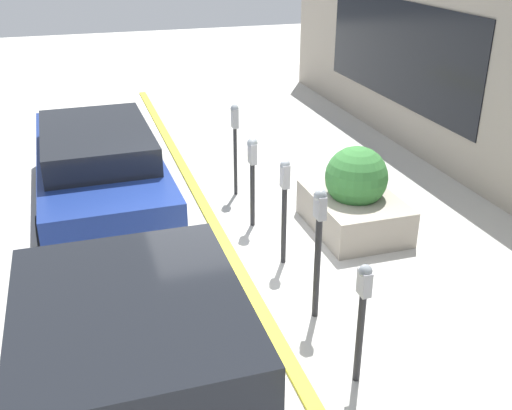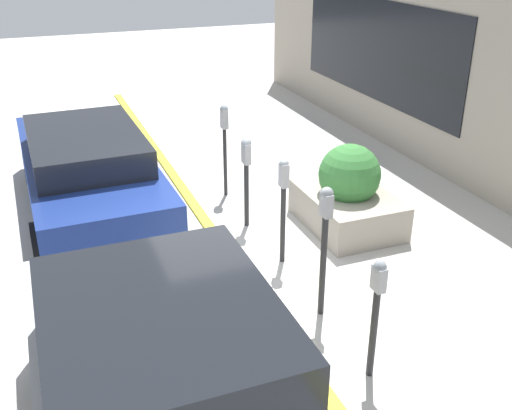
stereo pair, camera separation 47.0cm
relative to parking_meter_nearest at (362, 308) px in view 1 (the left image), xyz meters
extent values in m
plane|color=beige|center=(2.31, 0.47, -0.85)|extent=(40.00, 40.00, 0.00)
cube|color=gold|center=(2.31, 0.55, -0.83)|extent=(19.00, 0.16, 0.04)
cube|color=black|center=(6.59, -3.92, 0.95)|extent=(5.70, 0.02, 1.96)
cylinder|color=#232326|center=(0.00, 0.00, -0.35)|extent=(0.07, 0.07, 0.99)
cube|color=#99999E|center=(0.00, 0.00, 0.27)|extent=(0.15, 0.09, 0.25)
sphere|color=gray|center=(0.00, 0.00, 0.40)|extent=(0.13, 0.13, 0.13)
cylinder|color=#232326|center=(1.12, -0.02, -0.22)|extent=(0.07, 0.07, 1.25)
cube|color=#99999E|center=(1.12, -0.02, 0.53)|extent=(0.17, 0.09, 0.27)
sphere|color=gray|center=(1.12, -0.02, 0.67)|extent=(0.14, 0.14, 0.14)
cylinder|color=#232326|center=(2.36, -0.08, -0.31)|extent=(0.07, 0.07, 1.08)
cube|color=#99999E|center=(2.36, -0.08, 0.39)|extent=(0.14, 0.09, 0.31)
sphere|color=gray|center=(2.36, -0.08, 0.54)|extent=(0.12, 0.12, 0.12)
cylinder|color=#232326|center=(3.53, -0.01, -0.35)|extent=(0.07, 0.07, 0.99)
cube|color=#99999E|center=(3.53, -0.01, 0.29)|extent=(0.18, 0.09, 0.30)
sphere|color=gray|center=(3.53, -0.01, 0.44)|extent=(0.15, 0.15, 0.15)
cylinder|color=#232326|center=(4.70, -0.07, -0.27)|extent=(0.06, 0.06, 1.16)
cube|color=#99999E|center=(4.70, -0.07, 0.46)|extent=(0.15, 0.09, 0.31)
sphere|color=gray|center=(4.70, -0.07, 0.62)|extent=(0.13, 0.13, 0.13)
cube|color=#A39989|center=(2.97, -1.38, -0.58)|extent=(1.62, 1.17, 0.53)
sphere|color=#387A38|center=(2.97, -1.38, -0.03)|extent=(0.90, 0.90, 0.90)
cube|color=#B7B7BC|center=(-0.32, 2.13, -0.16)|extent=(3.88, 1.87, 0.75)
cube|color=black|center=(-0.47, 2.13, 0.52)|extent=(2.02, 1.65, 0.61)
cylinder|color=black|center=(0.88, 1.27, -0.53)|extent=(0.63, 0.22, 0.63)
cylinder|color=black|center=(0.88, 2.99, -0.53)|extent=(0.63, 0.22, 0.63)
cube|color=navy|center=(4.91, 2.08, -0.23)|extent=(4.80, 1.88, 0.64)
cube|color=black|center=(4.72, 2.08, 0.30)|extent=(2.51, 1.61, 0.41)
cylinder|color=black|center=(6.39, 1.27, -0.54)|extent=(0.60, 0.21, 0.60)
cylinder|color=black|center=(6.39, 2.90, -0.54)|extent=(0.60, 0.21, 0.60)
cylinder|color=black|center=(3.43, 1.27, -0.54)|extent=(0.60, 0.21, 0.60)
cylinder|color=black|center=(3.43, 2.90, -0.54)|extent=(0.60, 0.21, 0.60)
camera|label=1|loc=(-4.13, 2.32, 3.22)|focal=42.00mm
camera|label=2|loc=(-3.98, 2.76, 3.22)|focal=42.00mm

